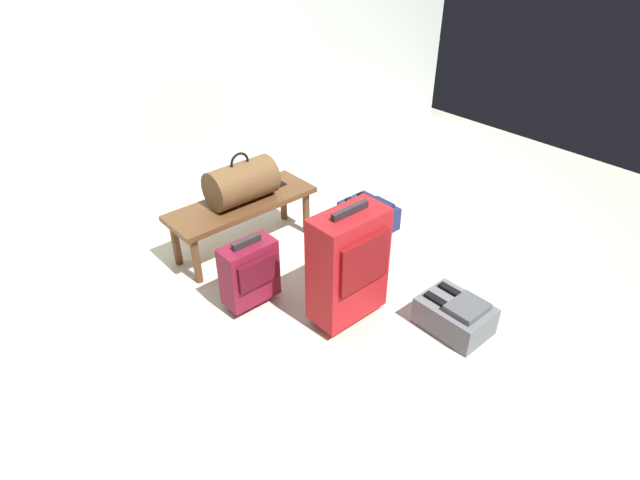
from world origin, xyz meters
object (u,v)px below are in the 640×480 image
(backpack_navy, at_px, (369,215))
(backpack_grey, at_px, (455,315))
(duffel_bag_brown, at_px, (241,182))
(cell_phone, at_px, (277,182))
(bench, at_px, (242,208))
(suitcase_small_burgundy, at_px, (250,272))
(suitcase_upright_red, at_px, (349,265))

(backpack_navy, bearing_deg, backpack_grey, -111.55)
(backpack_navy, bearing_deg, duffel_bag_brown, 156.07)
(cell_phone, bearing_deg, bench, -169.97)
(bench, distance_m, duffel_bag_brown, 0.19)
(cell_phone, height_order, suitcase_small_burgundy, suitcase_small_burgundy)
(duffel_bag_brown, xyz_separation_m, backpack_navy, (0.82, -0.37, -0.40))
(bench, height_order, backpack_navy, bench)
(duffel_bag_brown, relative_size, backpack_grey, 1.16)
(suitcase_upright_red, bearing_deg, duffel_bag_brown, 90.69)
(duffel_bag_brown, bearing_deg, backpack_grey, -74.61)
(cell_phone, bearing_deg, duffel_bag_brown, -169.57)
(cell_phone, height_order, suitcase_upright_red, suitcase_upright_red)
(suitcase_upright_red, distance_m, backpack_navy, 1.06)
(backpack_grey, bearing_deg, suitcase_upright_red, 129.98)
(backpack_grey, distance_m, backpack_navy, 1.16)
(duffel_bag_brown, relative_size, cell_phone, 3.06)
(cell_phone, relative_size, backpack_navy, 0.38)
(duffel_bag_brown, relative_size, suitcase_small_burgundy, 0.96)
(duffel_bag_brown, relative_size, suitcase_upright_red, 0.61)
(bench, xyz_separation_m, cell_phone, (0.33, 0.06, 0.06))
(suitcase_small_burgundy, xyz_separation_m, backpack_navy, (1.15, 0.17, -0.15))
(backpack_grey, height_order, backpack_navy, same)
(bench, relative_size, suitcase_small_burgundy, 2.17)
(bench, bearing_deg, backpack_navy, -23.60)
(cell_phone, distance_m, suitcase_upright_red, 1.09)
(suitcase_upright_red, bearing_deg, suitcase_small_burgundy, 127.14)
(cell_phone, xyz_separation_m, suitcase_small_burgundy, (-0.65, -0.59, -0.13))
(suitcase_upright_red, bearing_deg, backpack_navy, 37.33)
(backpack_grey, bearing_deg, backpack_navy, 68.45)
(suitcase_small_burgundy, bearing_deg, cell_phone, 42.30)
(bench, distance_m, backpack_navy, 0.94)
(duffel_bag_brown, distance_m, suitcase_small_burgundy, 0.68)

